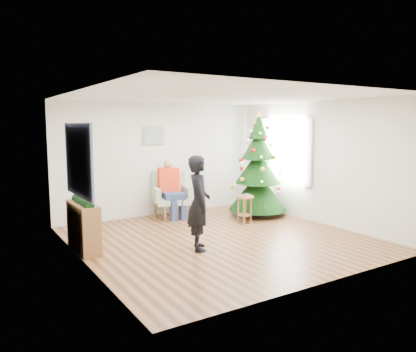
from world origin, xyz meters
TOP-DOWN VIEW (x-y plane):
  - floor at (0.00, 0.00)m, footprint 5.00×5.00m
  - ceiling at (0.00, 0.00)m, footprint 5.00×5.00m
  - wall_back at (0.00, 2.50)m, footprint 5.00×0.00m
  - wall_front at (0.00, -2.50)m, footprint 5.00×0.00m
  - wall_left at (-2.50, 0.00)m, footprint 0.00×5.00m
  - wall_right at (2.50, 0.00)m, footprint 0.00×5.00m
  - window_panel at (2.47, 1.00)m, footprint 0.04×1.30m
  - curtains at (2.44, 1.00)m, footprint 0.05×1.75m
  - christmas_tree at (1.85, 1.21)m, footprint 1.34×1.34m
  - stool at (1.12, 0.74)m, footprint 0.39×0.39m
  - laptop at (1.12, 0.74)m, footprint 0.34×0.24m
  - armchair at (0.02, 2.06)m, footprint 0.94×0.90m
  - seated_person at (0.01, 2.01)m, footprint 0.53×0.70m
  - standing_man at (-0.67, -0.34)m, footprint 0.58×0.69m
  - game_controller at (-0.50, -0.37)m, footprint 0.08×0.13m
  - console at (-2.33, 0.65)m, footprint 0.32×1.01m
  - garland at (-2.33, 0.65)m, footprint 0.14×0.90m
  - tapestry at (-2.46, 0.30)m, footprint 0.03×1.50m
  - framed_picture at (-0.20, 2.46)m, footprint 0.52×0.05m

SIDE VIEW (x-z plane):
  - floor at x=0.00m, z-range 0.00..0.00m
  - stool at x=1.12m, z-range 0.01..0.59m
  - armchair at x=0.02m, z-range -0.13..0.90m
  - console at x=-2.33m, z-range 0.00..0.80m
  - laptop at x=1.12m, z-range 0.58..0.61m
  - seated_person at x=0.01m, z-range 0.02..1.38m
  - standing_man at x=-0.67m, z-range 0.00..1.60m
  - garland at x=-2.33m, z-range 0.75..0.89m
  - game_controller at x=-0.50m, z-range 1.05..1.08m
  - christmas_tree at x=1.85m, z-range -0.12..2.30m
  - wall_back at x=0.00m, z-range -1.20..3.80m
  - wall_front at x=0.00m, z-range -1.20..3.80m
  - wall_left at x=-2.50m, z-range -1.20..3.80m
  - wall_right at x=2.50m, z-range -1.20..3.80m
  - window_panel at x=2.47m, z-range 0.80..2.20m
  - curtains at x=2.44m, z-range 0.75..2.25m
  - tapestry at x=-2.46m, z-range 0.98..2.12m
  - framed_picture at x=-0.20m, z-range 1.64..2.06m
  - ceiling at x=0.00m, z-range 2.60..2.60m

